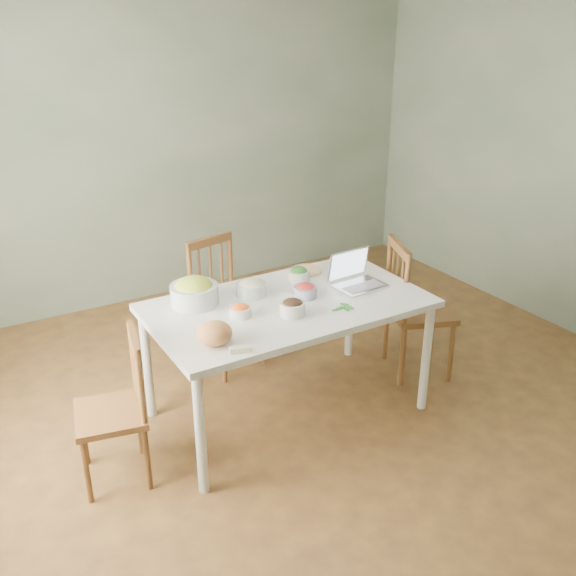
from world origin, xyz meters
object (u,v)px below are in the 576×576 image
chair_far (228,306)px  laptop (361,271)px  chair_right (421,308)px  bowl_squash (194,291)px  bread_boule (214,333)px  dining_table (288,359)px  chair_left (110,411)px

chair_far → laptop: (0.61, -0.82, 0.44)m
chair_right → bowl_squash: bearing=101.4°
chair_right → bread_boule: size_ratio=5.13×
bread_boule → bowl_squash: (0.11, 0.54, 0.02)m
chair_far → bowl_squash: bowl_squash is taller
bread_boule → laptop: size_ratio=0.61×
chair_far → bread_boule: bearing=-131.2°
dining_table → bread_boule: size_ratio=8.74×
bread_boule → dining_table: bearing=22.5°
chair_left → bread_boule: (0.58, -0.21, 0.43)m
chair_far → bowl_squash: size_ratio=3.29×
bread_boule → laptop: 1.20m
dining_table → laptop: (0.54, -0.04, 0.53)m
chair_left → laptop: laptop is taller
chair_far → chair_right: (1.20, -0.80, 0.02)m
laptop → bowl_squash: bearing=160.3°
chair_right → bread_boule: 1.82m
bowl_squash → dining_table: bearing=-28.3°
dining_table → chair_left: (-1.21, -0.06, 0.05)m
chair_right → bread_boule: bearing=119.5°
chair_left → bread_boule: 0.75m
chair_right → bowl_squash: size_ratio=3.41×
dining_table → chair_far: size_ratio=1.77×
dining_table → chair_left: 1.21m
bowl_squash → bread_boule: bearing=-101.5°
dining_table → chair_far: bearing=94.8°
chair_left → bread_boule: bread_boule is taller
chair_left → laptop: (1.76, 0.02, 0.48)m
dining_table → bowl_squash: (-0.52, 0.28, 0.50)m
chair_right → bread_boule: chair_right is taller
bowl_squash → laptop: size_ratio=0.92×
dining_table → chair_left: bearing=-177.3°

